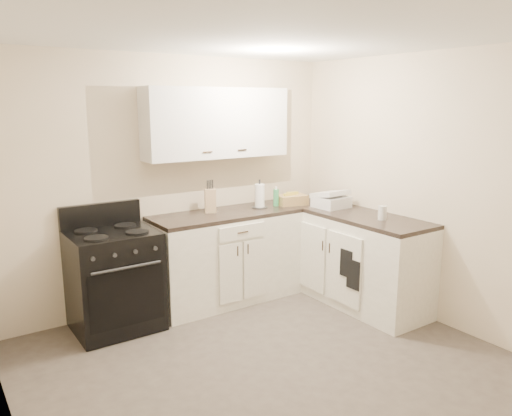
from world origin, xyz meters
TOP-DOWN VIEW (x-y plane):
  - floor at (0.00, 0.00)m, footprint 3.60×3.60m
  - ceiling at (0.00, 0.00)m, footprint 3.60×3.60m
  - wall_back at (0.00, 1.80)m, footprint 3.60×0.00m
  - wall_right at (1.80, 0.00)m, footprint 0.00×3.60m
  - wall_left at (-1.80, 0.00)m, footprint 0.00×3.60m
  - base_cabinets_back at (0.43, 1.50)m, footprint 1.55×0.60m
  - base_cabinets_right at (1.50, 0.85)m, footprint 0.60×1.90m
  - countertop_back at (0.43, 1.50)m, footprint 1.55×0.60m
  - countertop_right at (1.50, 0.85)m, footprint 0.60×1.90m
  - upper_cabinets at (0.43, 1.65)m, footprint 1.55×0.30m
  - stove at (-0.77, 1.48)m, footprint 0.75×0.64m
  - knife_block at (0.30, 1.60)m, footprint 0.14×0.14m
  - paper_towel at (0.85, 1.50)m, footprint 0.12×0.12m
  - soap_bottle at (1.05, 1.48)m, footprint 0.07×0.07m
  - wicker_basket at (1.24, 1.44)m, footprint 0.35×0.26m
  - countertop_grill at (1.49, 1.08)m, footprint 0.34×0.32m
  - glass_jar at (1.50, 0.38)m, footprint 0.09×0.09m
  - oven_mitt_near at (1.18, 0.41)m, footprint 0.02×0.16m
  - oven_mitt_far at (1.18, 0.51)m, footprint 0.02×0.15m

SIDE VIEW (x-z plane):
  - floor at x=0.00m, z-range 0.00..0.00m
  - oven_mitt_near at x=1.18m, z-range 0.30..0.58m
  - base_cabinets_back at x=0.43m, z-range 0.00..0.90m
  - base_cabinets_right at x=1.50m, z-range 0.00..0.90m
  - stove at x=-0.77m, z-range 0.01..0.91m
  - oven_mitt_far at x=1.18m, z-range 0.39..0.66m
  - countertop_back at x=0.43m, z-range 0.90..0.94m
  - countertop_right at x=1.50m, z-range 0.90..0.94m
  - wicker_basket at x=1.24m, z-range 0.94..1.04m
  - countertop_grill at x=1.49m, z-range 0.94..1.06m
  - glass_jar at x=1.50m, z-range 0.94..1.07m
  - soap_bottle at x=1.05m, z-range 0.94..1.12m
  - knife_block at x=0.30m, z-range 0.94..1.18m
  - paper_towel at x=0.85m, z-range 0.94..1.19m
  - wall_back at x=0.00m, z-range -0.55..3.05m
  - wall_right at x=1.80m, z-range -0.55..3.05m
  - wall_left at x=-1.80m, z-range -0.55..3.05m
  - upper_cabinets at x=0.43m, z-range 1.49..2.19m
  - ceiling at x=0.00m, z-range 2.50..2.50m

